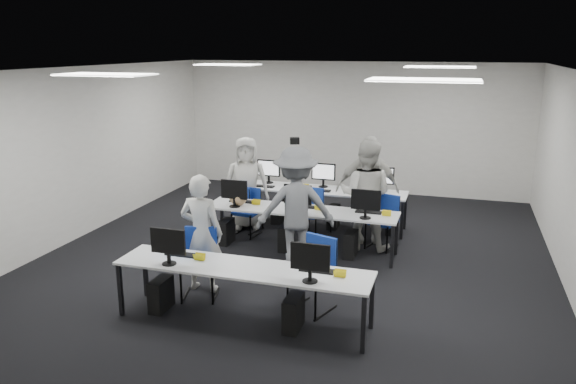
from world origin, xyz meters
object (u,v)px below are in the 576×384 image
(chair_6, at_px, (315,220))
(chair_2, at_px, (247,221))
(student_2, at_px, (247,183))
(photographer, at_px, (296,207))
(chair_7, at_px, (366,224))
(desk_front, at_px, (243,271))
(chair_5, at_px, (247,216))
(student_0, at_px, (202,233))
(student_1, at_px, (366,195))
(student_3, at_px, (367,189))
(chair_3, at_px, (304,223))
(desk_mid, at_px, (301,212))
(chair_0, at_px, (200,276))
(chair_4, at_px, (382,231))
(chair_1, at_px, (312,288))

(chair_6, bearing_deg, chair_2, -161.08)
(student_2, distance_m, photographer, 2.08)
(chair_6, xyz_separation_m, chair_7, (0.91, 0.06, -0.01))
(desk_front, height_order, chair_6, chair_6)
(chair_2, height_order, chair_5, chair_5)
(student_0, xyz_separation_m, student_1, (1.88, 2.36, 0.09))
(chair_5, bearing_deg, student_3, 17.64)
(chair_3, xyz_separation_m, chair_7, (1.06, 0.20, 0.02))
(desk_front, xyz_separation_m, chair_3, (-0.11, 3.26, -0.41))
(student_1, bearing_deg, chair_2, 2.67)
(desk_mid, bearing_deg, chair_0, -111.74)
(desk_front, xyz_separation_m, chair_2, (-1.16, 3.12, -0.41))
(desk_mid, distance_m, student_2, 1.62)
(chair_7, bearing_deg, desk_front, -115.09)
(chair_2, xyz_separation_m, student_2, (-0.15, 0.41, 0.60))
(chair_0, bearing_deg, chair_2, 82.30)
(chair_6, xyz_separation_m, photographer, (0.04, -1.40, 0.64))
(desk_front, bearing_deg, chair_4, 68.10)
(student_0, bearing_deg, chair_6, -110.38)
(chair_1, height_order, chair_5, chair_1)
(student_1, xyz_separation_m, photographer, (-0.90, -1.10, 0.01))
(desk_mid, distance_m, student_0, 2.07)
(student_0, bearing_deg, desk_front, 139.69)
(chair_7, relative_size, student_3, 0.50)
(desk_mid, xyz_separation_m, student_2, (-1.32, 0.93, 0.18))
(desk_front, xyz_separation_m, chair_0, (-0.83, 0.51, -0.38))
(chair_2, height_order, student_2, student_2)
(chair_2, height_order, photographer, photographer)
(chair_5, bearing_deg, student_0, -67.67)
(chair_2, distance_m, student_0, 2.47)
(chair_2, bearing_deg, student_2, 116.77)
(desk_mid, height_order, chair_6, chair_6)
(desk_front, height_order, student_3, student_3)
(student_1, bearing_deg, chair_0, 58.12)
(chair_2, xyz_separation_m, chair_7, (2.11, 0.33, 0.03))
(desk_front, relative_size, student_3, 1.71)
(chair_4, xyz_separation_m, student_2, (-2.60, 0.35, 0.58))
(chair_2, relative_size, chair_5, 0.96)
(chair_2, bearing_deg, desk_mid, -17.52)
(chair_2, xyz_separation_m, student_0, (0.27, -2.38, 0.57))
(chair_4, relative_size, chair_5, 1.01)
(chair_7, xyz_separation_m, student_1, (0.04, -0.35, 0.63))
(chair_4, height_order, student_2, student_2)
(chair_5, height_order, student_1, student_1)
(desk_mid, height_order, student_1, student_1)
(chair_6, relative_size, student_2, 0.56)
(chair_3, relative_size, student_0, 0.52)
(chair_2, relative_size, chair_7, 0.90)
(desk_mid, height_order, chair_1, chair_1)
(chair_0, distance_m, chair_2, 2.63)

